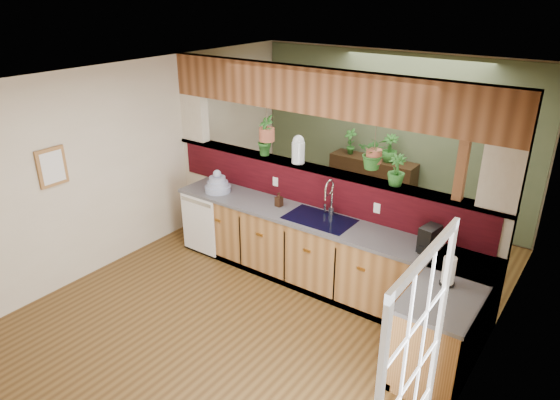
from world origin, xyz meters
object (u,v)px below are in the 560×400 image
Objects in this scene: glass_jar at (298,149)px; shelving_console at (371,186)px; faucet at (330,196)px; paper_towel at (449,271)px; soap_dispenser at (279,199)px; coffee_maker at (429,240)px; dish_stack at (218,185)px.

glass_jar reaches higher than shelving_console.
faucet is 1.30× the size of glass_jar.
paper_towel reaches higher than shelving_console.
glass_jar is at bearing -94.93° from shelving_console.
glass_jar reaches higher than soap_dispenser.
paper_towel is 2.49m from glass_jar.
glass_jar reaches higher than faucet.
coffee_maker is 0.20× the size of shelving_console.
coffee_maker is 2.01m from glass_jar.
faucet is 1.35× the size of dish_stack.
faucet reaches higher than dish_stack.
dish_stack is at bearing 171.97° from paper_towel.
coffee_maker is 2.90m from shelving_console.
glass_jar reaches higher than coffee_maker.
coffee_maker is (2.90, 0.05, 0.03)m from dish_stack.
faucet is 0.34× the size of shelving_console.
soap_dispenser is at bearing 166.77° from paper_towel.
paper_towel is (1.66, -0.67, -0.12)m from faucet.
paper_towel is (0.37, -0.51, 0.01)m from coffee_maker.
soap_dispenser is 0.60× the size of paper_towel.
faucet reaches higher than paper_towel.
shelving_console is at bearing 126.97° from paper_towel.
soap_dispenser is 2.39m from paper_towel.
glass_jar is 2.19m from shelving_console.
soap_dispenser is at bearing -170.47° from coffee_maker.
dish_stack is 1.15× the size of paper_towel.
paper_towel is at bearing -21.39° from glass_jar.
coffee_maker is 0.77× the size of glass_jar.
paper_towel is at bearing -21.90° from faucet.
dish_stack reaches higher than paper_towel.
soap_dispenser is at bearing 4.97° from dish_stack.
coffee_maker reaches higher than shelving_console.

